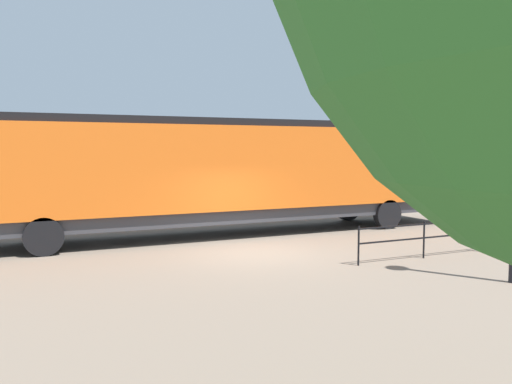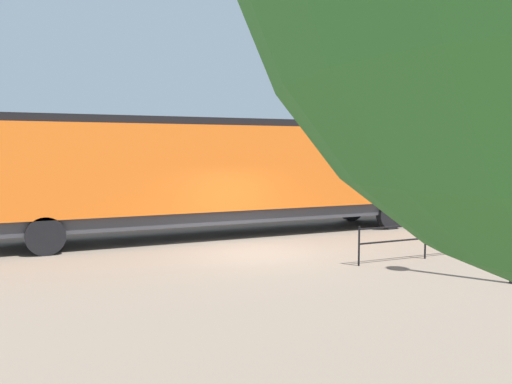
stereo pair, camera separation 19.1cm
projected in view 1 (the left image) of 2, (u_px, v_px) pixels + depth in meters
The scene contains 3 objects.
ground_plane at pixel (257, 254), 15.28m from camera, with size 120.00×120.00×0.00m, color #756656.
locomotive at pixel (238, 170), 18.66m from camera, with size 2.87×18.85×4.00m.
platform_fence at pixel (482, 229), 15.49m from camera, with size 0.05×8.77×1.03m.
Camera 1 is at (13.66, -6.39, 3.01)m, focal length 37.25 mm.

